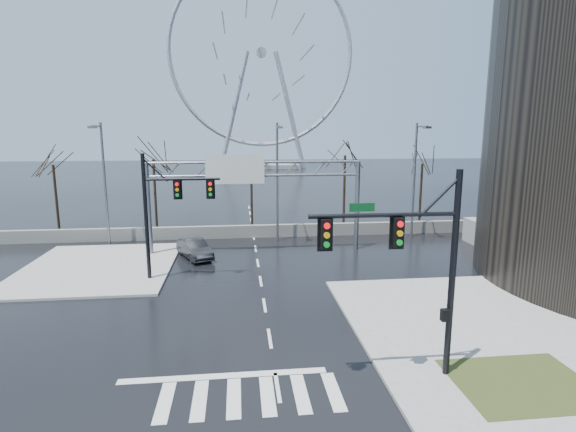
{
  "coord_description": "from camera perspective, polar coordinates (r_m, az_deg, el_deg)",
  "views": [
    {
      "loc": [
        -1.3,
        -19.07,
        9.32
      ],
      "look_at": [
        1.83,
        8.79,
        4.0
      ],
      "focal_mm": 28.0,
      "sensor_mm": 36.0,
      "label": 1
    }
  ],
  "objects": [
    {
      "name": "tree_far_right",
      "position": [
        46.96,
        16.64,
        5.53
      ],
      "size": [
        3.4,
        3.4,
        6.8
      ],
      "color": "black",
      "rests_on": "ground"
    },
    {
      "name": "tree_left",
      "position": [
        43.39,
        -16.69,
        5.88
      ],
      "size": [
        3.75,
        3.75,
        7.5
      ],
      "color": "black",
      "rests_on": "ground"
    },
    {
      "name": "tree_center",
      "position": [
        43.79,
        -4.69,
        5.27
      ],
      "size": [
        3.25,
        3.25,
        6.5
      ],
      "color": "black",
      "rests_on": "ground"
    },
    {
      "name": "ferris_wheel",
      "position": [
        115.47,
        -3.39,
        19.1
      ],
      "size": [
        45.0,
        6.0,
        50.91
      ],
      "color": "gray",
      "rests_on": "ground"
    },
    {
      "name": "signal_mast_far",
      "position": [
        28.75,
        -15.47,
        1.37
      ],
      "size": [
        4.72,
        0.41,
        8.0
      ],
      "color": "black",
      "rests_on": "ground"
    },
    {
      "name": "tree_right",
      "position": [
        43.91,
        7.23,
        6.61
      ],
      "size": [
        3.9,
        3.9,
        7.8
      ],
      "color": "black",
      "rests_on": "ground"
    },
    {
      "name": "sign_gantry",
      "position": [
        34.29,
        -4.82,
        3.78
      ],
      "size": [
        16.36,
        0.4,
        7.6
      ],
      "color": "slate",
      "rests_on": "ground"
    },
    {
      "name": "tree_far_left",
      "position": [
        46.35,
        -27.61,
        4.89
      ],
      "size": [
        3.5,
        3.5,
        7.0
      ],
      "color": "black",
      "rests_on": "ground"
    },
    {
      "name": "sidewalk_far",
      "position": [
        33.84,
        -22.92,
        -5.98
      ],
      "size": [
        10.0,
        12.0,
        0.15
      ],
      "primitive_type": "cube",
      "color": "gray",
      "rests_on": "ground"
    },
    {
      "name": "grass_strip",
      "position": [
        19.7,
        27.6,
        -18.3
      ],
      "size": [
        5.0,
        4.0,
        0.02
      ],
      "primitive_type": "cube",
      "color": "#2E3C19",
      "rests_on": "sidewalk_near"
    },
    {
      "name": "car",
      "position": [
        34.18,
        -11.78,
        -4.08
      ],
      "size": [
        3.17,
        4.55,
        1.42
      ],
      "primitive_type": "imported",
      "rotation": [
        0.0,
        0.0,
        0.43
      ],
      "color": "black",
      "rests_on": "ground"
    },
    {
      "name": "signal_mast_near",
      "position": [
        16.95,
        16.25,
        -4.92
      ],
      "size": [
        5.52,
        0.41,
        8.0
      ],
      "color": "black",
      "rests_on": "ground"
    },
    {
      "name": "streetlight_right",
      "position": [
        40.4,
        15.95,
        5.46
      ],
      "size": [
        0.5,
        2.55,
        10.0
      ],
      "color": "slate",
      "rests_on": "ground"
    },
    {
      "name": "ground",
      "position": [
        21.27,
        -2.33,
        -15.26
      ],
      "size": [
        260.0,
        260.0,
        0.0
      ],
      "primitive_type": "plane",
      "color": "black",
      "rests_on": "ground"
    },
    {
      "name": "barrier_wall",
      "position": [
        40.06,
        -4.39,
        -1.93
      ],
      "size": [
        52.0,
        0.5,
        1.1
      ],
      "primitive_type": "cube",
      "color": "slate",
      "rests_on": "ground"
    },
    {
      "name": "sidewalk_right_ext",
      "position": [
        25.63,
        20.67,
        -11.12
      ],
      "size": [
        12.0,
        10.0,
        0.15
      ],
      "primitive_type": "cube",
      "color": "gray",
      "rests_on": "ground"
    },
    {
      "name": "streetlight_mid",
      "position": [
        37.54,
        -1.34,
        5.49
      ],
      "size": [
        0.5,
        2.55,
        10.0
      ],
      "color": "slate",
      "rests_on": "ground"
    },
    {
      "name": "streetlight_left",
      "position": [
        38.89,
        -22.43,
        4.87
      ],
      "size": [
        0.5,
        2.55,
        10.0
      ],
      "color": "slate",
      "rests_on": "ground"
    }
  ]
}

